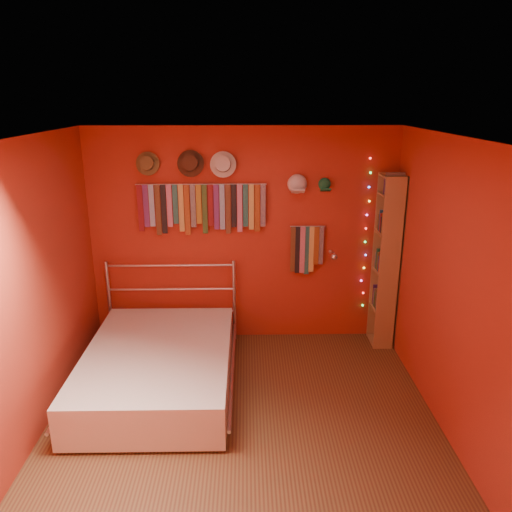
{
  "coord_description": "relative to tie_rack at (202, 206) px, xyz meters",
  "views": [
    {
      "loc": [
        0.04,
        -3.79,
        2.8
      ],
      "look_at": [
        0.13,
        0.9,
        1.29
      ],
      "focal_mm": 35.0,
      "sensor_mm": 36.0,
      "label": 1
    }
  ],
  "objects": [
    {
      "name": "right_wall",
      "position": [
        2.21,
        -1.68,
        -0.38
      ],
      "size": [
        0.02,
        3.5,
        2.5
      ],
      "primitive_type": "cube",
      "color": "maroon",
      "rests_on": "ground"
    },
    {
      "name": "fedora_brown",
      "position": [
        -0.11,
        -0.03,
        0.48
      ],
      "size": [
        0.29,
        0.16,
        0.29
      ],
      "rotation": [
        1.36,
        0.0,
        0.0
      ],
      "color": "#422717",
      "rests_on": "back_wall"
    },
    {
      "name": "ceiling",
      "position": [
        0.46,
        -1.68,
        0.87
      ],
      "size": [
        3.5,
        3.5,
        0.02
      ],
      "primitive_type": "cube",
      "color": "white",
      "rests_on": "back_wall"
    },
    {
      "name": "cap_green",
      "position": [
        1.37,
        0.01,
        0.24
      ],
      "size": [
        0.16,
        0.2,
        0.16
      ],
      "color": "#186F40",
      "rests_on": "back_wall"
    },
    {
      "name": "bookshelf",
      "position": [
        2.12,
        -0.15,
        -0.61
      ],
      "size": [
        0.25,
        0.34,
        2.0
      ],
      "color": "#A28049",
      "rests_on": "ground"
    },
    {
      "name": "cap_white",
      "position": [
        1.06,
        0.01,
        0.24
      ],
      "size": [
        0.2,
        0.25,
        0.2
      ],
      "color": "silver",
      "rests_on": "back_wall"
    },
    {
      "name": "fedora_white",
      "position": [
        0.25,
        -0.03,
        0.47
      ],
      "size": [
        0.29,
        0.16,
        0.28
      ],
      "rotation": [
        1.36,
        0.0,
        0.0
      ],
      "color": "silver",
      "rests_on": "back_wall"
    },
    {
      "name": "reading_lamp",
      "position": [
        1.47,
        -0.17,
        -0.54
      ],
      "size": [
        0.07,
        0.31,
        0.09
      ],
      "color": "silver",
      "rests_on": "back_wall"
    },
    {
      "name": "fedora_olive",
      "position": [
        -0.57,
        -0.03,
        0.48
      ],
      "size": [
        0.26,
        0.14,
        0.25
      ],
      "rotation": [
        1.36,
        0.0,
        0.0
      ],
      "color": "brown",
      "rests_on": "back_wall"
    },
    {
      "name": "tie_rack",
      "position": [
        0.0,
        0.0,
        0.0
      ],
      "size": [
        1.45,
        0.03,
        0.58
      ],
      "color": "silver",
      "rests_on": "back_wall"
    },
    {
      "name": "bed",
      "position": [
        -0.38,
        -1.08,
        -1.4
      ],
      "size": [
        1.5,
        2.06,
        1.0
      ],
      "rotation": [
        0.0,
        0.0,
        -0.0
      ],
      "color": "silver",
      "rests_on": "ground"
    },
    {
      "name": "left_wall",
      "position": [
        -1.29,
        -1.68,
        -0.38
      ],
      "size": [
        0.02,
        3.5,
        2.5
      ],
      "primitive_type": "cube",
      "color": "maroon",
      "rests_on": "ground"
    },
    {
      "name": "ground",
      "position": [
        0.46,
        -1.68,
        -1.63
      ],
      "size": [
        3.5,
        3.5,
        0.0
      ],
      "primitive_type": "plane",
      "color": "#512D1B",
      "rests_on": "ground"
    },
    {
      "name": "back_wall",
      "position": [
        0.46,
        0.07,
        -0.38
      ],
      "size": [
        3.5,
        0.02,
        2.5
      ],
      "primitive_type": "cube",
      "color": "maroon",
      "rests_on": "ground"
    },
    {
      "name": "fairy_lights",
      "position": [
        1.87,
        0.03,
        -0.35
      ],
      "size": [
        0.06,
        0.02,
        1.77
      ],
      "color": "#FF3333",
      "rests_on": "back_wall"
    },
    {
      "name": "small_tie_rack",
      "position": [
        1.19,
        0.0,
        -0.5
      ],
      "size": [
        0.4,
        0.03,
        0.58
      ],
      "color": "silver",
      "rests_on": "back_wall"
    }
  ]
}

